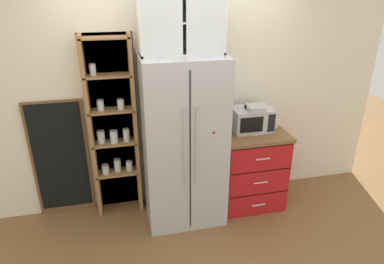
{
  "coord_description": "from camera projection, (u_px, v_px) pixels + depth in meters",
  "views": [
    {
      "loc": [
        -0.65,
        -3.21,
        2.44
      ],
      "look_at": [
        0.1,
        0.0,
        1.0
      ],
      "focal_mm": 31.95,
      "sensor_mm": 36.0,
      "label": 1
    }
  ],
  "objects": [
    {
      "name": "ground_plane",
      "position": [
        184.0,
        212.0,
        3.98
      ],
      "size": [
        10.7,
        10.7,
        0.0
      ],
      "primitive_type": "plane",
      "color": "brown"
    },
    {
      "name": "wall_back_cream",
      "position": [
        175.0,
        97.0,
        3.83
      ],
      "size": [
        5.0,
        0.1,
        2.55
      ],
      "primitive_type": "cube",
      "color": "silver",
      "rests_on": "ground"
    },
    {
      "name": "refrigerator",
      "position": [
        183.0,
        141.0,
        3.62
      ],
      "size": [
        0.83,
        0.72,
        1.82
      ],
      "color": "#B7BABF",
      "rests_on": "ground"
    },
    {
      "name": "pantry_shelf_column",
      "position": [
        113.0,
        127.0,
        3.7
      ],
      "size": [
        0.54,
        0.24,
        2.01
      ],
      "color": "brown",
      "rests_on": "ground"
    },
    {
      "name": "counter_cabinet",
      "position": [
        250.0,
        167.0,
        4.01
      ],
      "size": [
        0.74,
        0.64,
        0.92
      ],
      "color": "red",
      "rests_on": "ground"
    },
    {
      "name": "microwave",
      "position": [
        251.0,
        119.0,
        3.81
      ],
      "size": [
        0.44,
        0.33,
        0.26
      ],
      "color": "#B7BABF",
      "rests_on": "counter_cabinet"
    },
    {
      "name": "coffee_maker",
      "position": [
        253.0,
        118.0,
        3.77
      ],
      "size": [
        0.17,
        0.2,
        0.31
      ],
      "color": "#B7B7BC",
      "rests_on": "counter_cabinet"
    },
    {
      "name": "mug_cream",
      "position": [
        275.0,
        123.0,
        3.93
      ],
      "size": [
        0.12,
        0.09,
        0.1
      ],
      "color": "silver",
      "rests_on": "counter_cabinet"
    },
    {
      "name": "mug_navy",
      "position": [
        253.0,
        127.0,
        3.82
      ],
      "size": [
        0.12,
        0.08,
        0.08
      ],
      "color": "navy",
      "rests_on": "counter_cabinet"
    },
    {
      "name": "bottle_green",
      "position": [
        226.0,
        120.0,
        3.79
      ],
      "size": [
        0.07,
        0.07,
        0.28
      ],
      "color": "#285B33",
      "rests_on": "counter_cabinet"
    },
    {
      "name": "upper_cabinet",
      "position": [
        180.0,
        22.0,
        3.18
      ],
      "size": [
        0.8,
        0.32,
        0.59
      ],
      "color": "silver",
      "rests_on": "refrigerator"
    },
    {
      "name": "chalkboard_menu",
      "position": [
        61.0,
        159.0,
        3.73
      ],
      "size": [
        0.6,
        0.04,
        1.35
      ],
      "color": "brown",
      "rests_on": "ground"
    }
  ]
}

